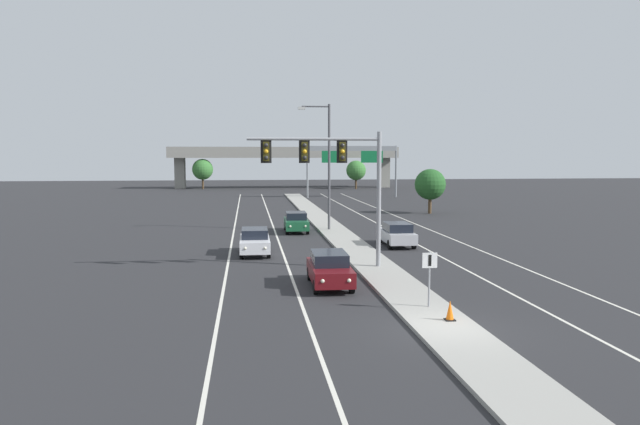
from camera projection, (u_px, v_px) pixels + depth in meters
name	position (u px, v px, depth m)	size (l,w,h in m)	color
ground_plane	(446.00, 330.00, 20.94)	(260.00, 260.00, 0.00)	#28282B
median_island	(355.00, 249.00, 38.72)	(2.40, 110.00, 0.15)	#9E9B93
lane_stripe_oncoming_center	(277.00, 237.00, 45.08)	(0.14, 100.00, 0.01)	silver
lane_stripe_receding_center	(399.00, 235.00, 46.21)	(0.14, 100.00, 0.01)	silver
edge_stripe_left	(233.00, 237.00, 44.69)	(0.14, 100.00, 0.01)	silver
edge_stripe_right	(440.00, 234.00, 46.60)	(0.14, 100.00, 0.01)	silver
overhead_signal_mast	(334.00, 168.00, 31.49)	(7.10, 0.44, 7.20)	gray
median_sign_post	(429.00, 271.00, 23.51)	(0.60, 0.10, 2.20)	gray
street_lamp_median	(326.00, 159.00, 47.80)	(2.58, 0.28, 10.00)	#4C4C51
car_oncoming_darkred	(330.00, 269.00, 27.97)	(1.87, 4.49, 1.58)	#5B0F14
car_oncoming_white	(255.00, 241.00, 36.99)	(1.83, 4.47, 1.58)	silver
car_oncoming_green	(296.00, 222.00, 47.78)	(1.90, 4.50, 1.58)	#195633
car_receding_silver	(397.00, 234.00, 40.41)	(1.87, 4.49, 1.58)	#B7B7BC
traffic_cone_median_nose	(450.00, 311.00, 21.64)	(0.36, 0.36, 0.74)	black
highway_sign_gantry	(352.00, 155.00, 86.35)	(13.28, 0.42, 7.50)	gray
overpass_bridge	(284.00, 157.00, 112.23)	(42.40, 6.40, 7.65)	gray
tree_far_left_b	(203.00, 169.00, 108.60)	(3.77, 3.77, 5.45)	#4C3823
tree_far_right_b	(356.00, 170.00, 108.71)	(3.57, 3.57, 5.17)	#4C3823
tree_far_right_a	(430.00, 185.00, 62.76)	(3.24, 3.24, 4.69)	#4C3823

